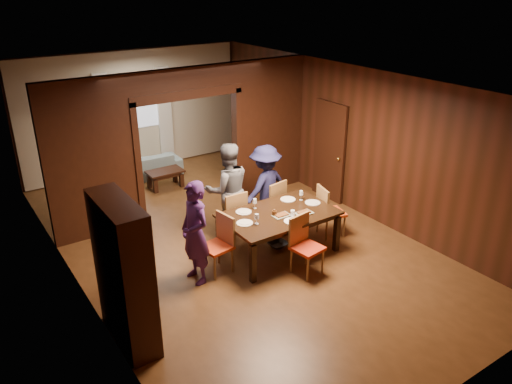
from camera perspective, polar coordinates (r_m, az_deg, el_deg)
floor at (r=9.18m, az=-2.60°, el=-5.51°), size 9.00×9.00×0.00m
ceiling at (r=8.17m, az=-2.98°, el=12.56°), size 5.50×9.00×0.02m
room_walls at (r=10.12m, az=-8.41°, el=6.37°), size 5.52×9.01×2.90m
person_purple at (r=7.70m, az=-6.97°, el=-4.67°), size 0.44×0.63×1.67m
person_grey at (r=9.03m, az=-3.26°, el=0.23°), size 1.00×0.86×1.77m
person_navy at (r=9.36m, az=1.06°, el=0.62°), size 1.15×0.82×1.61m
sofa at (r=12.15m, az=-13.17°, el=2.84°), size 1.97×0.84×0.57m
serving_bowl at (r=8.60m, az=2.56°, el=-1.60°), size 0.34×0.34×0.08m
dining_table at (r=8.62m, az=2.59°, el=-4.68°), size 1.91×1.19×0.76m
coffee_table at (r=11.52m, az=-10.32°, el=1.49°), size 0.80×0.50×0.40m
chair_left at (r=8.05m, az=-4.57°, el=-6.09°), size 0.50×0.50×0.97m
chair_right at (r=9.24m, az=8.64°, el=-2.16°), size 0.54×0.54×0.97m
chair_far_l at (r=9.00m, az=-2.85°, el=-2.65°), size 0.45×0.45×0.97m
chair_far_r at (r=9.44m, az=1.63°, el=-1.33°), size 0.51×0.51×0.97m
chair_near at (r=8.03m, az=5.90°, el=-6.20°), size 0.50×0.50×0.97m
hutch at (r=6.58m, az=-14.86°, el=-8.99°), size 0.40×1.20×2.00m
door_right at (r=10.62m, az=8.37°, el=4.60°), size 0.06×0.90×2.10m
window_far at (r=12.35m, az=-13.81°, el=10.01°), size 1.20×0.03×1.30m
curtain_left at (r=12.20m, az=-16.83°, el=7.32°), size 0.35×0.06×2.40m
curtain_right at (r=12.70m, az=-10.37°, el=8.56°), size 0.35×0.06×2.40m
plate_left at (r=8.09m, az=-1.30°, el=-3.56°), size 0.27×0.27×0.01m
plate_far_l at (r=8.47m, az=-1.43°, el=-2.28°), size 0.27×0.27×0.01m
plate_far_r at (r=8.95m, az=3.67°, el=-0.84°), size 0.27×0.27×0.01m
plate_right at (r=8.86m, az=6.49°, el=-1.22°), size 0.27×0.27×0.01m
plate_near at (r=8.17m, az=4.14°, el=-3.35°), size 0.27×0.27×0.01m
platter_a at (r=8.34m, az=2.92°, el=-2.64°), size 0.30×0.20×0.04m
platter_b at (r=8.45m, az=5.51°, el=-2.36°), size 0.30×0.20×0.04m
wineglass_left at (r=8.03m, az=0.08°, el=-3.11°), size 0.08×0.08×0.18m
wineglass_far at (r=8.56m, az=-0.14°, el=-1.33°), size 0.08×0.08×0.18m
wineglass_right at (r=8.92m, az=5.19°, el=-0.39°), size 0.08×0.08×0.18m
tumbler at (r=8.26m, az=4.21°, el=-2.55°), size 0.07×0.07×0.14m
condiment_jar at (r=8.33m, az=2.11°, el=-2.37°), size 0.08×0.08×0.11m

